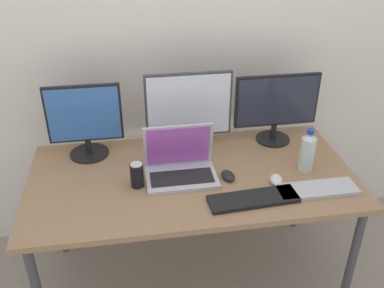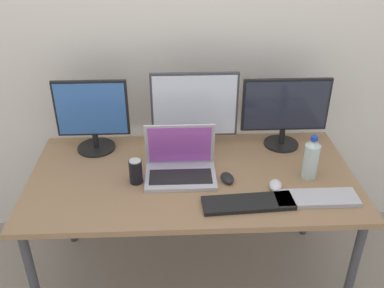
% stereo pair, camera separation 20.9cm
% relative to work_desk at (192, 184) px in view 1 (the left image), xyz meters
% --- Properties ---
extents(ground_plane, '(16.00, 16.00, 0.00)m').
position_rel_work_desk_xyz_m(ground_plane, '(0.00, 0.00, -0.68)').
color(ground_plane, gray).
extents(wall_back, '(7.00, 0.08, 2.60)m').
position_rel_work_desk_xyz_m(wall_back, '(0.00, 0.59, 0.62)').
color(wall_back, silver).
rests_on(wall_back, ground).
extents(work_desk, '(1.65, 0.84, 0.74)m').
position_rel_work_desk_xyz_m(work_desk, '(0.00, 0.00, 0.00)').
color(work_desk, '#424247').
rests_on(work_desk, ground).
extents(monitor_left, '(0.39, 0.21, 0.41)m').
position_rel_work_desk_xyz_m(monitor_left, '(-0.53, 0.28, 0.27)').
color(monitor_left, black).
rests_on(monitor_left, work_desk).
extents(monitor_center, '(0.47, 0.20, 0.45)m').
position_rel_work_desk_xyz_m(monitor_center, '(0.03, 0.27, 0.29)').
color(monitor_center, '#38383D').
rests_on(monitor_center, work_desk).
extents(monitor_right, '(0.48, 0.20, 0.40)m').
position_rel_work_desk_xyz_m(monitor_right, '(0.52, 0.28, 0.28)').
color(monitor_right, black).
rests_on(monitor_right, work_desk).
extents(laptop_silver, '(0.35, 0.25, 0.26)m').
position_rel_work_desk_xyz_m(laptop_silver, '(-0.06, 0.01, 0.12)').
color(laptop_silver, '#B7B7BC').
rests_on(laptop_silver, work_desk).
extents(keyboard_main, '(0.43, 0.15, 0.02)m').
position_rel_work_desk_xyz_m(keyboard_main, '(0.25, -0.26, 0.07)').
color(keyboard_main, black).
rests_on(keyboard_main, work_desk).
extents(keyboard_aux, '(0.39, 0.13, 0.02)m').
position_rel_work_desk_xyz_m(keyboard_aux, '(0.57, -0.24, 0.07)').
color(keyboard_aux, '#B2B2B7').
rests_on(keyboard_aux, work_desk).
extents(mouse_by_keyboard, '(0.08, 0.10, 0.04)m').
position_rel_work_desk_xyz_m(mouse_by_keyboard, '(0.40, -0.14, 0.08)').
color(mouse_by_keyboard, silver).
rests_on(mouse_by_keyboard, work_desk).
extents(mouse_by_laptop, '(0.08, 0.11, 0.03)m').
position_rel_work_desk_xyz_m(mouse_by_laptop, '(0.17, -0.06, 0.07)').
color(mouse_by_laptop, black).
rests_on(mouse_by_laptop, work_desk).
extents(water_bottle, '(0.08, 0.08, 0.23)m').
position_rel_work_desk_xyz_m(water_bottle, '(0.59, -0.05, 0.16)').
color(water_bottle, silver).
rests_on(water_bottle, work_desk).
extents(soda_can_near_keyboard, '(0.07, 0.07, 0.13)m').
position_rel_work_desk_xyz_m(soda_can_near_keyboard, '(-0.28, -0.05, 0.12)').
color(soda_can_near_keyboard, black).
rests_on(soda_can_near_keyboard, work_desk).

